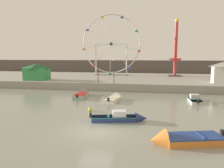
{
  "coord_description": "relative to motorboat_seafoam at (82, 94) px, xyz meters",
  "views": [
    {
      "loc": [
        4.0,
        -15.32,
        5.84
      ],
      "look_at": [
        -0.86,
        11.96,
        2.1
      ],
      "focal_mm": 33.41,
      "sensor_mm": 36.0,
      "label": 1
    }
  ],
  "objects": [
    {
      "name": "ground_plane",
      "position": [
        5.6,
        -13.39,
        -0.27
      ],
      "size": [
        240.0,
        240.0,
        0.0
      ],
      "primitive_type": "plane",
      "color": "gray"
    },
    {
      "name": "quay_promenade",
      "position": [
        5.6,
        15.95,
        0.37
      ],
      "size": [
        110.0,
        22.3,
        1.28
      ],
      "primitive_type": "cube",
      "color": "gray",
      "rests_on": "ground_plane"
    },
    {
      "name": "distant_town_skyline",
      "position": [
        5.6,
        40.88,
        1.93
      ],
      "size": [
        140.0,
        3.0,
        4.4
      ],
      "primitive_type": "cube",
      "color": "#564C47",
      "rests_on": "ground_plane"
    },
    {
      "name": "motorboat_seafoam",
      "position": [
        0.0,
        0.0,
        0.0
      ],
      "size": [
        2.04,
        5.19,
        1.43
      ],
      "rotation": [
        0.0,
        0.0,
        1.69
      ],
      "color": "#93BCAD",
      "rests_on": "ground_plane"
    },
    {
      "name": "motorboat_white_red_stripe",
      "position": [
        5.17,
        -1.89,
        -0.03
      ],
      "size": [
        1.97,
        4.17,
        1.34
      ],
      "rotation": [
        0.0,
        0.0,
        1.42
      ],
      "color": "silver",
      "rests_on": "ground_plane"
    },
    {
      "name": "motorboat_orange_hull",
      "position": [
        11.74,
        -14.8,
        0.02
      ],
      "size": [
        5.14,
        2.75,
        1.51
      ],
      "rotation": [
        0.0,
        0.0,
        3.4
      ],
      "color": "orange",
      "rests_on": "ground_plane"
    },
    {
      "name": "motorboat_pale_grey",
      "position": [
        15.42,
        -0.78,
        0.01
      ],
      "size": [
        1.34,
        4.03,
        1.39
      ],
      "rotation": [
        0.0,
        0.0,
        1.58
      ],
      "color": "silver",
      "rests_on": "ground_plane"
    },
    {
      "name": "motorboat_navy_blue",
      "position": [
        7.32,
        -10.62,
        0.05
      ],
      "size": [
        5.23,
        2.11,
        1.26
      ],
      "rotation": [
        0.0,
        0.0,
        0.21
      ],
      "color": "navy",
      "rests_on": "ground_plane"
    },
    {
      "name": "ferris_wheel_white_frame",
      "position": [
        0.65,
        20.26,
        8.15
      ],
      "size": [
        13.83,
        1.2,
        14.21
      ],
      "color": "silver",
      "rests_on": "quay_promenade"
    },
    {
      "name": "drop_tower_red_tower",
      "position": [
        15.34,
        20.09,
        5.85
      ],
      "size": [
        2.8,
        2.8,
        12.69
      ],
      "color": "#BC332D",
      "rests_on": "quay_promenade"
    },
    {
      "name": "carnival_booth_white_ticket",
      "position": [
        21.79,
        8.88,
        2.87
      ],
      "size": [
        3.68,
        3.09,
        3.57
      ],
      "rotation": [
        0.0,
        0.0,
        -0.09
      ],
      "color": "silver",
      "rests_on": "quay_promenade"
    },
    {
      "name": "carnival_booth_green_kiosk",
      "position": [
        -11.53,
        7.9,
        2.61
      ],
      "size": [
        4.68,
        3.52,
        3.07
      ],
      "rotation": [
        0.0,
        0.0,
        0.03
      ],
      "color": "#33934C",
      "rests_on": "quay_promenade"
    },
    {
      "name": "promenade_lamp_near",
      "position": [
        3.87,
        5.33,
        3.65
      ],
      "size": [
        0.32,
        0.32,
        4.05
      ],
      "color": "#2D2D33",
      "rests_on": "quay_promenade"
    },
    {
      "name": "promenade_lamp_far",
      "position": [
        1.14,
        5.38,
        3.75
      ],
      "size": [
        0.32,
        0.32,
        4.22
      ],
      "color": "#2D2D33",
      "rests_on": "quay_promenade"
    },
    {
      "name": "mooring_buoy_orange",
      "position": [
        3.53,
        -7.93,
        -0.05
      ],
      "size": [
        0.44,
        0.44,
        0.44
      ],
      "primitive_type": "sphere",
      "color": "yellow",
      "rests_on": "ground_plane"
    }
  ]
}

